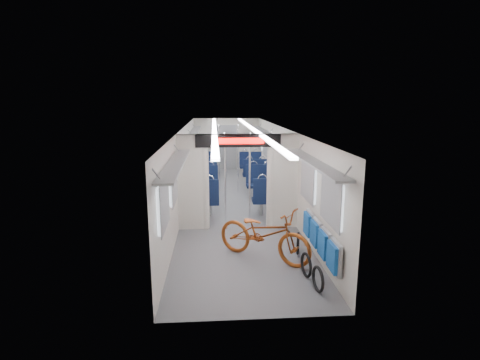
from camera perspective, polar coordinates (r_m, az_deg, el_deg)
The scene contains 14 objects.
carriage at distance 10.67m, azimuth -0.91°, elevation 3.56°, with size 12.00×12.02×2.31m.
bicycle at distance 7.38m, azimuth 3.65°, elevation -8.16°, with size 0.70×2.01×1.06m, color #964315.
flip_bench at distance 7.11m, azimuth 12.08°, elevation -8.76°, with size 0.12×2.12×0.53m.
bike_hoop_a at distance 6.44m, azimuth 11.78°, elevation -14.76°, with size 0.44×0.44×0.05m, color black.
bike_hoop_b at distance 6.89m, azimuth 10.04°, elevation -12.82°, with size 0.45×0.45×0.05m, color black.
bike_hoop_c at distance 7.80m, azimuth 8.83°, elevation -9.69°, with size 0.46×0.46×0.05m, color black.
seat_bay_near_left at distance 10.98m, azimuth -5.82°, elevation -1.18°, with size 0.96×2.31×1.17m.
seat_bay_near_right at distance 11.10m, azimuth 3.88°, elevation -1.00°, with size 0.96×2.31×1.17m.
seat_bay_far_left at distance 14.54m, azimuth -5.40°, elevation 2.03°, with size 0.94×2.20×1.14m.
seat_bay_far_right at distance 14.58m, azimuth 1.97°, elevation 2.05°, with size 0.92×2.10×1.11m.
stanchion_near_left at distance 9.46m, azimuth -2.27°, elevation 0.30°, with size 0.04×0.04×2.30m, color silver.
stanchion_near_right at distance 9.37m, azimuth 1.48°, elevation 0.18°, with size 0.05×0.05×2.30m, color silver.
stanchion_far_left at distance 12.49m, azimuth -3.17°, elevation 3.16°, with size 0.04×0.04×2.30m, color silver.
stanchion_far_right at distance 12.59m, azimuth -0.31°, elevation 3.25°, with size 0.04×0.04×2.30m, color silver.
Camera 1 is at (-0.57, -10.80, 3.07)m, focal length 28.00 mm.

